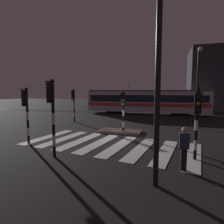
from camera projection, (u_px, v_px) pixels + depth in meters
ground_plane at (117, 137)px, 12.80m from camera, size 120.00×120.00×0.00m
rail_near at (142, 114)px, 25.41m from camera, size 80.00×0.12×0.03m
rail_far at (144, 113)px, 26.78m from camera, size 80.00×0.12×0.03m
crosswalk_zebra at (109, 144)px, 10.95m from camera, size 10.22×5.90×0.02m
traffic_island at (120, 131)px, 14.24m from camera, size 3.07×1.47×0.18m
traffic_light_corner_near_right at (197, 114)px, 8.22m from camera, size 0.36×0.42×3.13m
traffic_light_corner_near_left at (26, 107)px, 10.92m from camera, size 0.36×0.42×3.26m
traffic_light_kerb_mid_left at (52, 107)px, 8.58m from camera, size 0.36×0.42×3.58m
traffic_light_corner_far_left at (74, 100)px, 18.92m from camera, size 0.36×0.42×3.28m
traffic_light_corner_far_right at (197, 101)px, 15.63m from camera, size 0.36×0.42×3.43m
traffic_light_median_centre at (123, 106)px, 13.71m from camera, size 0.36×0.42×3.01m
street_lamp_trackside_right at (198, 76)px, 19.39m from camera, size 0.44×1.21×7.38m
street_lamp_near_kerb at (159, 26)px, 5.44m from camera, size 0.44×1.21×7.80m
tram at (146, 101)px, 25.81m from camera, size 16.10×2.58×4.15m
pedestrian_waiting_at_kerb at (184, 148)px, 7.25m from camera, size 0.36×0.24×1.71m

